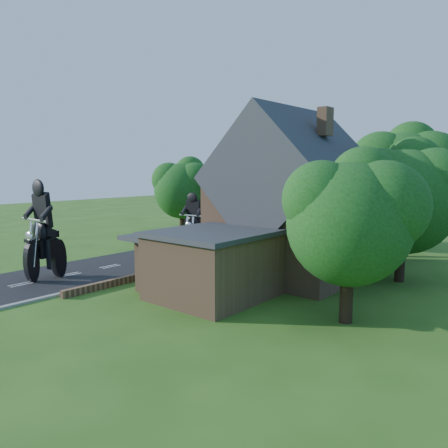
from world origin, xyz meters
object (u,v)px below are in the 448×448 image
Objects in this scene: annex at (212,263)px; motorcycle_follow at (194,241)px; garden_wall at (207,260)px; house at (293,205)px; motorcycle_lead at (45,265)px.

motorcycle_follow is (-9.97, 9.04, -1.07)m from annex.
motorcycle_follow is at bearing 143.64° from garden_wall.
house is 11.43m from motorcycle_follow.
garden_wall is at bearing 135.55° from motorcycle_follow.
annex is at bearing -46.16° from garden_wall.
motorcycle_lead is (-4.29, -9.53, 0.69)m from garden_wall.
motorcycle_follow is at bearing 137.80° from annex.
motorcycle_lead is (-10.48, -10.53, -3.45)m from house.
annex is 4.71× the size of motorcycle_follow.
annex is (-0.62, -6.80, -2.58)m from house.
motorcycle_follow is at bearing 168.05° from house.
motorcycle_follow is at bearing -88.71° from motorcycle_lead.
annex reaches higher than motorcycle_lead.
house is 15.25m from motorcycle_lead.
motorcycle_lead is at bearing -134.88° from house.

